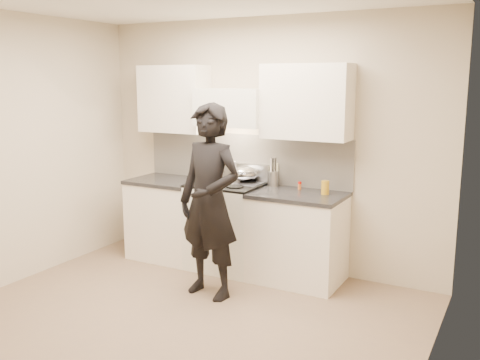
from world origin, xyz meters
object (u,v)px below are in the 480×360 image
at_px(counter_right, 298,237).
at_px(person, 210,202).
at_px(wok, 244,173).
at_px(stove, 227,225).
at_px(utensil_crock, 273,177).

bearing_deg(counter_right, person, -128.53).
height_order(counter_right, wok, wok).
height_order(stove, utensil_crock, utensil_crock).
height_order(wok, person, person).
relative_size(wok, person, 0.21).
bearing_deg(stove, person, -72.23).
distance_m(stove, person, 0.90).
bearing_deg(wok, utensil_crock, 10.95).
xyz_separation_m(counter_right, utensil_crock, (-0.38, 0.21, 0.55)).
bearing_deg(wok, person, -83.44).
xyz_separation_m(counter_right, person, (-0.59, -0.74, 0.46)).
distance_m(utensil_crock, person, 0.98).
bearing_deg(person, stove, 115.89).
distance_m(wok, utensil_crock, 0.32).
height_order(counter_right, utensil_crock, utensil_crock).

